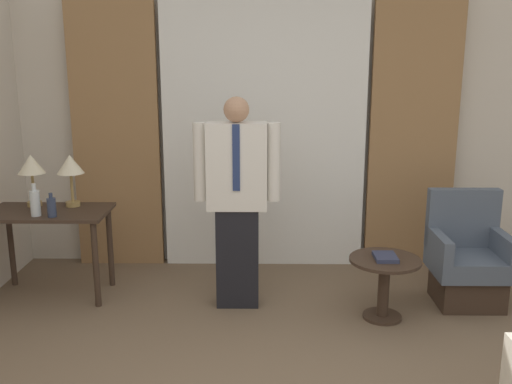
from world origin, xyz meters
The scene contains 13 objects.
wall_back centered at (0.00, 3.16, 1.35)m, with size 10.00×0.06×2.70m.
curtain_sheer_center centered at (0.00, 3.03, 1.29)m, with size 1.91×0.06×2.58m.
curtain_drape_left centered at (-1.40, 3.03, 1.29)m, with size 0.82×0.06×2.58m.
curtain_drape_right centered at (1.40, 3.03, 1.29)m, with size 0.82×0.06×2.58m.
desk centered at (-1.80, 2.23, 0.62)m, with size 1.00×0.57×0.75m.
table_lamp_left centered at (-1.97, 2.38, 1.09)m, with size 0.23×0.23×0.45m.
table_lamp_right centered at (-1.64, 2.38, 1.09)m, with size 0.23×0.23×0.45m.
bottle_near_edge centered at (-1.84, 2.07, 0.86)m, with size 0.08×0.08×0.27m.
bottle_by_lamp centered at (-1.70, 2.04, 0.83)m, with size 0.07×0.07×0.20m.
person centered at (-0.22, 2.06, 0.92)m, with size 0.68×0.22×1.70m.
armchair centered at (1.68, 2.13, 0.34)m, with size 0.60×0.55×0.93m.
side_table centered at (0.93, 1.81, 0.34)m, with size 0.55×0.55×0.49m.
book centered at (0.93, 1.81, 0.51)m, with size 0.17×0.22×0.03m.
Camera 1 is at (-0.02, -2.32, 2.00)m, focal length 40.00 mm.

